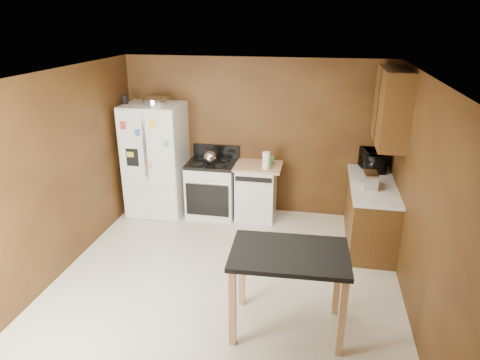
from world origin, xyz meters
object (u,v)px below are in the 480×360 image
(roasting_pan, at_px, (156,101))
(gas_range, at_px, (212,187))
(pen_cup, at_px, (125,100))
(dishwasher, at_px, (256,191))
(kettle, at_px, (210,157))
(toaster, at_px, (370,180))
(green_canister, at_px, (270,161))
(island, at_px, (289,265))
(paper_towel, at_px, (266,160))
(refrigerator, at_px, (156,160))
(microwave, at_px, (372,161))

(roasting_pan, xyz_separation_m, gas_range, (0.85, 0.05, -1.39))
(pen_cup, height_order, gas_range, pen_cup)
(gas_range, bearing_deg, dishwasher, 1.94)
(kettle, relative_size, toaster, 0.70)
(green_canister, relative_size, island, 0.10)
(paper_towel, distance_m, refrigerator, 1.80)
(roasting_pan, distance_m, green_canister, 2.00)
(microwave, relative_size, gas_range, 0.45)
(pen_cup, relative_size, green_canister, 1.12)
(microwave, distance_m, island, 2.86)
(dishwasher, bearing_deg, refrigerator, -177.01)
(microwave, xyz_separation_m, island, (-1.02, -2.66, -0.27))
(roasting_pan, bearing_deg, pen_cup, -173.62)
(pen_cup, xyz_separation_m, toaster, (3.70, -0.53, -0.86))
(dishwasher, relative_size, island, 0.74)
(dishwasher, distance_m, island, 2.70)
(roasting_pan, relative_size, dishwasher, 0.44)
(kettle, height_order, gas_range, kettle)
(island, bearing_deg, green_canister, 101.09)
(island, bearing_deg, paper_towel, 102.97)
(refrigerator, height_order, island, refrigerator)
(kettle, relative_size, microwave, 0.41)
(pen_cup, height_order, refrigerator, pen_cup)
(microwave, distance_m, gas_range, 2.53)
(green_canister, bearing_deg, kettle, -169.43)
(dishwasher, bearing_deg, pen_cup, -176.37)
(toaster, bearing_deg, microwave, 80.05)
(kettle, height_order, green_canister, kettle)
(microwave, xyz_separation_m, gas_range, (-2.46, -0.10, -0.57))
(paper_towel, height_order, toaster, paper_towel)
(roasting_pan, height_order, pen_cup, pen_cup)
(toaster, relative_size, island, 0.24)
(pen_cup, height_order, dishwasher, pen_cup)
(roasting_pan, relative_size, refrigerator, 0.22)
(roasting_pan, xyz_separation_m, kettle, (0.85, -0.03, -0.85))
(paper_towel, relative_size, toaster, 0.93)
(pen_cup, distance_m, island, 3.86)
(kettle, xyz_separation_m, refrigerator, (-0.91, 0.02, -0.10))
(pen_cup, height_order, microwave, pen_cup)
(gas_range, xyz_separation_m, dishwasher, (0.72, 0.02, -0.01))
(kettle, height_order, microwave, microwave)
(paper_towel, height_order, microwave, microwave)
(microwave, bearing_deg, gas_range, 77.93)
(microwave, bearing_deg, kettle, 79.80)
(roasting_pan, relative_size, pen_cup, 2.94)
(green_canister, height_order, microwave, microwave)
(paper_towel, bearing_deg, kettle, 176.77)
(pen_cup, distance_m, dishwasher, 2.49)
(island, bearing_deg, pen_cup, 138.56)
(green_canister, bearing_deg, refrigerator, -175.24)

